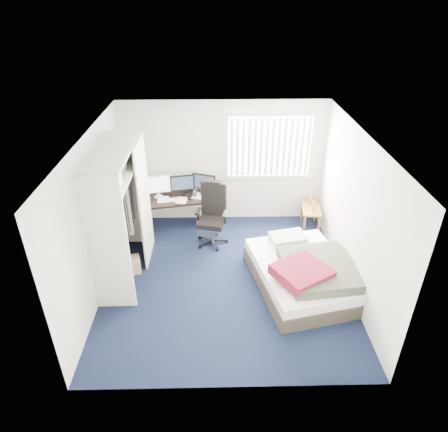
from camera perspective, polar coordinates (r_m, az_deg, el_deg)
name	(u,v)px	position (r m, az deg, el deg)	size (l,w,h in m)	color
ground	(226,279)	(6.85, 0.26, -9.01)	(4.20, 4.20, 0.00)	black
room_shell	(226,200)	(6.01, 0.29, 2.23)	(4.20, 4.20, 4.20)	silver
window_assembly	(270,147)	(7.91, 6.53, 9.79)	(1.72, 0.09, 1.32)	white
closet	(120,203)	(6.50, -14.68, 1.88)	(0.64, 1.84, 2.22)	beige
desk	(181,195)	(7.96, -6.13, 3.03)	(1.47, 0.89, 1.14)	black
office_chair	(213,220)	(7.55, -1.64, -0.58)	(0.68, 0.68, 1.22)	black
footstool	(203,216)	(8.28, -3.00, 0.04)	(0.32, 0.27, 0.23)	white
nightstand	(311,209)	(8.17, 12.33, 0.92)	(0.44, 0.76, 0.67)	brown
bed	(304,273)	(6.67, 11.41, -7.97)	(1.83, 2.19, 0.64)	#383128
pine_box	(130,265)	(7.12, -13.29, -6.87)	(0.35, 0.27, 0.27)	#A38951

